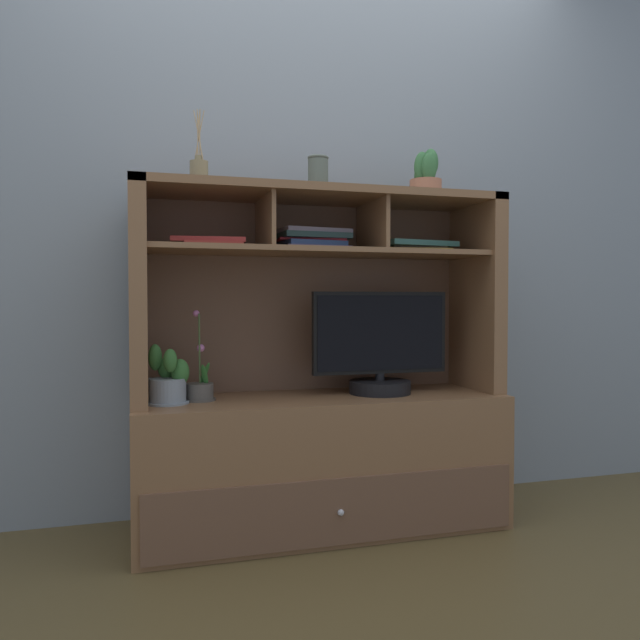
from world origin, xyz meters
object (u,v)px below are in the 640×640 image
Objects in this scene: magazine_stack_right at (412,247)px; ceramic_vase at (318,174)px; potted_orchid at (200,389)px; diffuser_bottle at (199,172)px; magazine_stack_centre at (309,240)px; potted_succulent at (426,178)px; magazine_stack_left at (209,243)px; tv_monitor at (380,351)px; media_console at (320,425)px; potted_fern at (168,382)px.

ceramic_vase reaches higher than magazine_stack_right.
potted_orchid is 1.21× the size of diffuser_bottle.
potted_succulent reaches higher than magazine_stack_centre.
magazine_stack_right is 0.50m from ceramic_vase.
magazine_stack_left is (0.04, -0.01, 0.55)m from potted_orchid.
potted_orchid is 2.38× the size of ceramic_vase.
tv_monitor is at bearing -11.46° from ceramic_vase.
magazine_stack_right is 1.21× the size of diffuser_bottle.
media_console is 4.24× the size of magazine_stack_right.
potted_orchid is at bearing -179.58° from media_console.
media_console is 0.74m from magazine_stack_centre.
ceramic_vase is at bearing 2.98° from potted_orchid.
magazine_stack_centre is at bearing 9.90° from potted_fern.
potted_orchid is at bearing 177.97° from tv_monitor.
magazine_stack_left is 1.41× the size of potted_succulent.
ceramic_vase is at bearing -179.45° from potted_succulent.
tv_monitor is 1.66× the size of magazine_stack_right.
ceramic_vase is (0.43, 0.03, 0.28)m from magazine_stack_left.
tv_monitor is 0.75m from ceramic_vase.
diffuser_bottle is at bearing 179.85° from media_console.
magazine_stack_left is 0.96× the size of magazine_stack_centre.
media_console is at bearing -0.15° from diffuser_bottle.
diffuser_bottle reaches higher than potted_fern.
diffuser_bottle is 1.96× the size of ceramic_vase.
magazine_stack_centre is 1.07× the size of diffuser_bottle.
potted_succulent is at bearing 1.77° from potted_orchid.
potted_orchid is 1.65× the size of potted_succulent.
magazine_stack_centre is 0.26m from ceramic_vase.
magazine_stack_left reaches higher than tv_monitor.
diffuser_bottle is 0.94m from potted_succulent.
tv_monitor reaches higher than potted_orchid.
media_console is 1.11m from potted_succulent.
magazine_stack_centre is 0.44m from magazine_stack_right.
magazine_stack_right is (0.89, 0.05, 0.56)m from potted_orchid.
potted_succulent is at bearing 3.11° from media_console.
magazine_stack_left reaches higher than potted_fern.
potted_fern is at bearing -175.45° from media_console.
potted_fern is (-0.12, -0.04, 0.03)m from potted_orchid.
media_console is at bearing -176.89° from potted_succulent.
magazine_stack_left is at bearing 178.34° from tv_monitor.
magazine_stack_left is at bearing -177.79° from potted_succulent.
potted_succulent is (0.50, -0.03, 0.27)m from magazine_stack_centre.
magazine_stack_right is at bearing 6.17° from media_console.
magazine_stack_right is 0.29m from potted_succulent.
tv_monitor is at bearing -6.69° from media_console.
media_console reaches higher than potted_fern.
media_console is 7.01× the size of potted_succulent.
magazine_stack_centre is 0.50m from diffuser_bottle.
media_console is at bearing 1.22° from magazine_stack_left.
potted_succulent is (0.22, 0.05, 0.72)m from tv_monitor.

